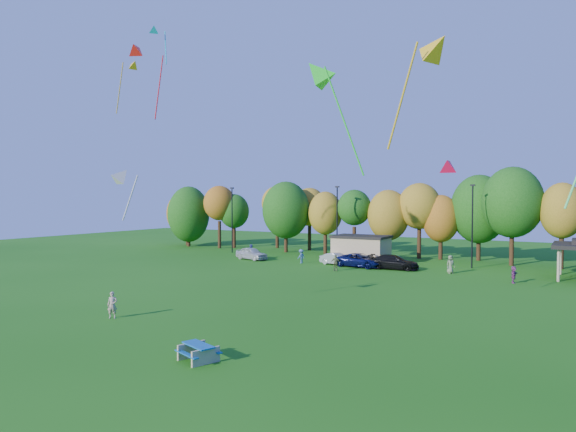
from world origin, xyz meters
The scene contains 22 objects.
ground centered at (0.00, 0.00, 0.00)m, with size 160.00×160.00×0.00m, color #19600F.
tree_line centered at (-1.03, 45.51, 5.91)m, with size 93.57×10.55×11.15m.
lamp_posts centered at (2.00, 40.00, 4.90)m, with size 64.50×0.25×9.09m.
utility_building centered at (-10.00, 38.00, 1.64)m, with size 6.30×4.30×3.25m.
picnic_table centered at (-3.13, 0.50, 0.46)m, with size 2.22×2.03×0.79m.
kite_flyer centered at (-13.38, 4.43, 0.84)m, with size 0.61×0.40×1.68m, color tan.
car_a centered at (-23.06, 34.52, 0.77)m, with size 1.81×4.49×1.53m, color silver.
car_b centered at (-11.82, 35.18, 0.67)m, with size 1.41×4.05×1.34m, color #9D9DA2.
car_c centered at (-8.81, 34.75, 0.75)m, with size 2.49×5.40×1.50m, color #0B1146.
car_d centered at (-5.05, 34.87, 0.77)m, with size 2.15×5.28×1.53m, color black.
far_person_0 centered at (-16.11, 34.56, 0.81)m, with size 1.05×0.60×1.62m, color #4C72A9.
far_person_2 centered at (-9.96, 30.72, 0.86)m, with size 1.00×0.42×1.71m, color olive.
far_person_3 centered at (-23.34, 34.90, 0.92)m, with size 0.89×0.69×1.83m, color #444C95.
far_person_4 centered at (0.85, 34.90, 0.91)m, with size 0.89×0.58×1.83m, color #6C7C54.
far_person_5 centered at (7.08, 31.58, 0.77)m, with size 1.43×0.46×1.54m, color #8E3B7B.
kite_0 centered at (6.31, 6.06, 14.49)m, with size 3.38×2.05×5.57m.
kite_3 centered at (-25.70, 18.03, 20.46)m, with size 3.10×1.54×5.30m.
kite_4 centered at (-11.98, 4.08, 8.94)m, with size 1.41×2.25×3.49m.
kite_7 centered at (-26.62, 21.80, 25.07)m, with size 2.39×2.24×4.44m.
kite_10 centered at (6.94, 6.16, 9.13)m, with size 0.95×1.18×1.14m.
kite_14 centered at (-2.15, 10.79, 15.33)m, with size 4.67×2.30×7.67m.
kite_15 centered at (-18.80, 12.02, 19.38)m, with size 2.17×3.67×6.39m.
Camera 1 is at (12.29, -17.94, 7.60)m, focal length 32.00 mm.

